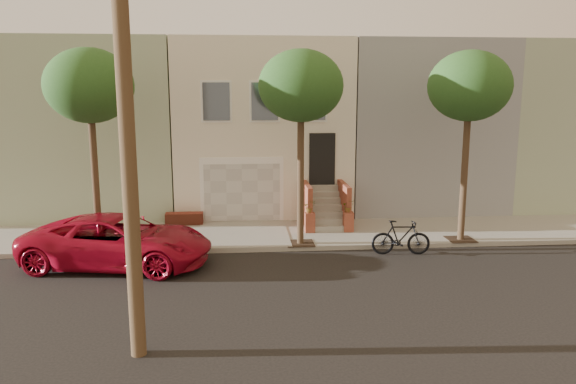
{
  "coord_description": "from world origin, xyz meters",
  "views": [
    {
      "loc": [
        -0.92,
        -13.38,
        5.14
      ],
      "look_at": [
        0.51,
        3.0,
        2.06
      ],
      "focal_mm": 33.81,
      "sensor_mm": 36.0,
      "label": 1
    }
  ],
  "objects": [
    {
      "name": "tree_left",
      "position": [
        -5.5,
        3.9,
        5.26
      ],
      "size": [
        2.7,
        2.57,
        6.3
      ],
      "color": "#2D2116",
      "rests_on": "sidewalk"
    },
    {
      "name": "tree_mid",
      "position": [
        1.0,
        3.9,
        5.26
      ],
      "size": [
        2.7,
        2.57,
        6.3
      ],
      "color": "#2D2116",
      "rests_on": "sidewalk"
    },
    {
      "name": "motorcycle",
      "position": [
        4.1,
        2.87,
        0.56
      ],
      "size": [
        1.9,
        0.68,
        1.12
      ],
      "primitive_type": "imported",
      "rotation": [
        0.0,
        0.0,
        1.49
      ],
      "color": "black",
      "rests_on": "ground"
    },
    {
      "name": "house_row",
      "position": [
        0.0,
        11.19,
        3.64
      ],
      "size": [
        33.1,
        11.7,
        7.0
      ],
      "color": "beige",
      "rests_on": "sidewalk"
    },
    {
      "name": "pickup_truck",
      "position": [
        -4.59,
        2.49,
        0.76
      ],
      "size": [
        5.85,
        3.47,
        1.53
      ],
      "primitive_type": "imported",
      "rotation": [
        0.0,
        0.0,
        1.39
      ],
      "color": "#A30A22",
      "rests_on": "ground"
    },
    {
      "name": "tree_right",
      "position": [
        6.5,
        3.9,
        5.26
      ],
      "size": [
        2.7,
        2.57,
        6.3
      ],
      "color": "#2D2116",
      "rests_on": "sidewalk"
    },
    {
      "name": "sidewalk",
      "position": [
        0.0,
        5.35,
        0.07
      ],
      "size": [
        40.0,
        3.7,
        0.15
      ],
      "primitive_type": "cube",
      "color": "gray",
      "rests_on": "ground"
    },
    {
      "name": "ground",
      "position": [
        0.0,
        0.0,
        0.0
      ],
      "size": [
        90.0,
        90.0,
        0.0
      ],
      "primitive_type": "plane",
      "color": "black",
      "rests_on": "ground"
    }
  ]
}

